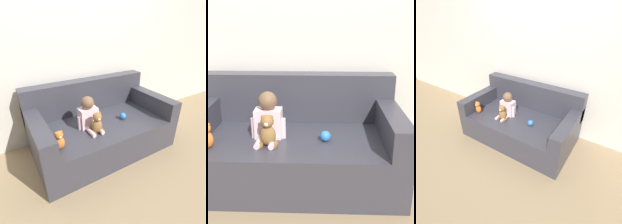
% 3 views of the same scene
% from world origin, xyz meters
% --- Properties ---
extents(ground_plane, '(12.00, 12.00, 0.00)m').
position_xyz_m(ground_plane, '(0.00, 0.00, 0.00)').
color(ground_plane, '#9E8460').
extents(wall_back, '(8.00, 0.05, 2.60)m').
position_xyz_m(wall_back, '(0.00, 0.56, 1.30)').
color(wall_back, silver).
rests_on(wall_back, ground_plane).
extents(couch, '(1.71, 0.95, 0.83)m').
position_xyz_m(couch, '(0.00, 0.06, 0.29)').
color(couch, '#383842').
rests_on(couch, ground_plane).
extents(person_baby, '(0.28, 0.33, 0.38)m').
position_xyz_m(person_baby, '(-0.20, -0.04, 0.56)').
color(person_baby, silver).
rests_on(person_baby, couch).
extents(teddy_bear_brown, '(0.15, 0.11, 0.25)m').
position_xyz_m(teddy_bear_brown, '(-0.18, -0.20, 0.51)').
color(teddy_bear_brown, olive).
rests_on(teddy_bear_brown, couch).
extents(toy_ball, '(0.08, 0.08, 0.08)m').
position_xyz_m(toy_ball, '(0.25, -0.10, 0.44)').
color(toy_ball, '#337FDB').
rests_on(toy_ball, couch).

